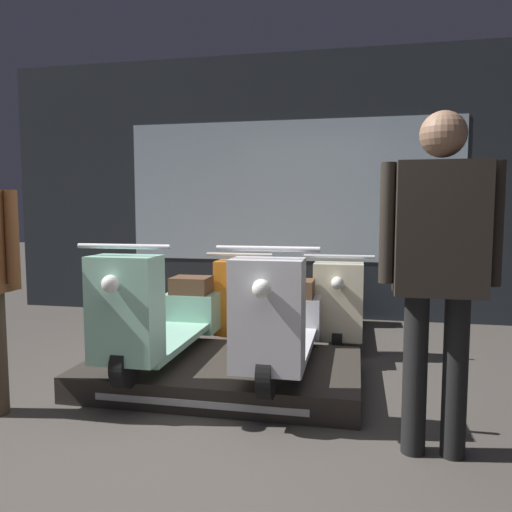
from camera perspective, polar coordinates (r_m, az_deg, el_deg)
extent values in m
plane|color=#423D38|center=(2.95, -6.40, -21.57)|extent=(30.00, 30.00, 0.00)
cube|color=#23282D|center=(6.18, 3.93, 7.86)|extent=(7.36, 0.08, 3.20)
cube|color=silver|center=(6.13, 3.87, 7.41)|extent=(4.05, 0.01, 1.70)
cube|color=#2D2823|center=(3.90, -3.84, -13.17)|extent=(2.05, 1.20, 0.19)
cube|color=silver|center=(3.36, -6.68, -16.48)|extent=(1.44, 0.01, 0.05)
cylinder|color=black|center=(3.39, -14.70, -11.96)|extent=(0.09, 0.30, 0.30)
cylinder|color=black|center=(4.59, -7.24, -7.24)|extent=(0.09, 0.30, 0.30)
cube|color=#8EC6AD|center=(3.98, -10.38, -9.41)|extent=(0.42, 1.25, 0.05)
cube|color=#8EC6AD|center=(3.32, -14.68, -5.91)|extent=(0.44, 0.27, 0.69)
cube|color=#8EC6AD|center=(4.55, -7.34, -6.36)|extent=(0.46, 0.31, 0.34)
cube|color=brown|center=(4.50, -7.41, -3.33)|extent=(0.33, 0.28, 0.15)
cylinder|color=silver|center=(3.26, -14.91, 1.07)|extent=(0.62, 0.03, 0.03)
sphere|color=white|center=(3.12, -16.29, -3.06)|extent=(0.11, 0.11, 0.11)
cylinder|color=black|center=(3.11, 1.22, -13.39)|extent=(0.09, 0.30, 0.30)
cylinder|color=black|center=(4.38, 4.39, -7.81)|extent=(0.09, 0.30, 0.30)
cube|color=#BCBCC1|center=(3.74, 3.09, -10.28)|extent=(0.42, 1.25, 0.05)
cube|color=#BCBCC1|center=(3.03, 1.31, -6.81)|extent=(0.44, 0.27, 0.69)
cube|color=#BCBCC1|center=(4.34, 4.36, -6.89)|extent=(0.46, 0.31, 0.34)
cube|color=brown|center=(4.29, 4.37, -3.72)|extent=(0.33, 0.28, 0.15)
cylinder|color=silver|center=(2.97, 1.30, 0.84)|extent=(0.62, 0.03, 0.03)
sphere|color=white|center=(2.82, 0.64, -3.76)|extent=(0.11, 0.11, 0.11)
cylinder|color=black|center=(4.74, -1.94, -9.10)|extent=(0.09, 0.30, 0.30)
cylinder|color=black|center=(6.02, 1.05, -5.96)|extent=(0.09, 0.30, 0.30)
cube|color=orange|center=(5.38, -0.26, -7.45)|extent=(0.42, 1.25, 0.05)
cube|color=orange|center=(4.69, -1.89, -4.77)|extent=(0.44, 0.27, 0.69)
cube|color=orange|center=(5.98, 1.01, -5.29)|extent=(0.46, 0.31, 0.34)
cube|color=brown|center=(5.94, 1.00, -2.98)|extent=(0.33, 0.28, 0.15)
cylinder|color=silver|center=(4.63, -1.92, 0.16)|extent=(0.62, 0.03, 0.03)
sphere|color=white|center=(4.48, -2.45, -2.75)|extent=(0.11, 0.11, 0.11)
cylinder|color=black|center=(4.62, 9.29, -9.55)|extent=(0.09, 0.30, 0.30)
cylinder|color=black|center=(5.93, 9.81, -6.23)|extent=(0.09, 0.30, 0.30)
cube|color=beige|center=(5.27, 9.58, -7.79)|extent=(0.42, 1.25, 0.05)
cube|color=beige|center=(4.57, 9.37, -5.11)|extent=(0.44, 0.27, 0.69)
cube|color=beige|center=(5.89, 9.81, -5.54)|extent=(0.46, 0.31, 0.34)
cube|color=brown|center=(5.84, 9.85, -3.20)|extent=(0.33, 0.28, 0.15)
cylinder|color=silver|center=(4.50, 9.44, -0.05)|extent=(0.62, 0.03, 0.03)
sphere|color=white|center=(4.35, 9.31, -3.06)|extent=(0.11, 0.11, 0.11)
cylinder|color=brown|center=(3.48, -26.08, 1.93)|extent=(0.08, 0.08, 0.59)
cylinder|color=black|center=(2.91, 17.70, -12.76)|extent=(0.13, 0.13, 0.88)
cylinder|color=black|center=(2.94, 21.79, -12.71)|extent=(0.13, 0.13, 0.88)
cube|color=black|center=(2.79, 20.28, 2.93)|extent=(0.46, 0.26, 0.70)
cylinder|color=black|center=(2.76, 14.76, 3.64)|extent=(0.08, 0.08, 0.64)
cylinder|color=black|center=(2.84, 25.68, 3.33)|extent=(0.08, 0.08, 0.64)
sphere|color=brown|center=(2.81, 20.62, 12.89)|extent=(0.24, 0.24, 0.24)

